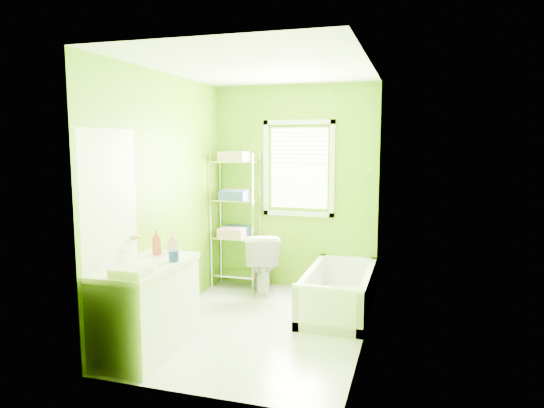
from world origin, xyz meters
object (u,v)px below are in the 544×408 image
(vanity, at_px, (147,305))
(bathtub, at_px, (338,298))
(toilet, at_px, (262,262))
(wire_shelf_unit, at_px, (237,204))

(vanity, bearing_deg, bathtub, 46.23)
(vanity, bearing_deg, toilet, 77.42)
(toilet, height_order, wire_shelf_unit, wire_shelf_unit)
(bathtub, relative_size, vanity, 1.39)
(toilet, bearing_deg, bathtub, 138.11)
(toilet, bearing_deg, vanity, 58.48)
(toilet, bearing_deg, wire_shelf_unit, -40.46)
(bathtub, xyz_separation_m, toilet, (-1.04, 0.44, 0.23))
(bathtub, xyz_separation_m, wire_shelf_unit, (-1.43, 0.59, 0.93))
(toilet, relative_size, wire_shelf_unit, 0.43)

